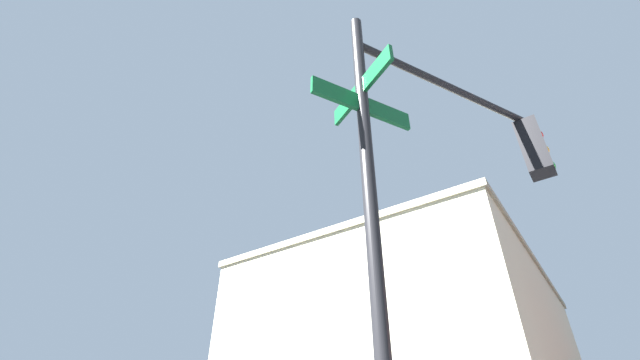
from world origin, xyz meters
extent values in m
cylinder|color=black|center=(-6.53, -6.79, 2.64)|extent=(0.12, 0.12, 5.29)
cylinder|color=black|center=(-5.93, -5.63, 4.89)|extent=(1.28, 2.37, 0.09)
cube|color=black|center=(-5.33, -4.46, 4.44)|extent=(0.28, 0.28, 0.80)
sphere|color=red|center=(-5.26, -4.33, 4.69)|extent=(0.18, 0.18, 0.18)
sphere|color=orange|center=(-5.26, -4.33, 4.44)|extent=(0.18, 0.18, 0.18)
sphere|color=green|center=(-5.26, -4.33, 4.19)|extent=(0.18, 0.18, 0.18)
cube|color=#0F5128|center=(-6.53, -6.79, 4.00)|extent=(0.54, 1.00, 0.20)
cube|color=#0F5128|center=(-6.53, -6.79, 4.22)|extent=(0.91, 0.49, 0.20)
cube|color=gray|center=(-16.66, 19.68, 11.69)|extent=(17.63, 23.66, 0.40)
camera|label=1|loc=(-5.25, -9.35, 1.22)|focal=22.80mm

